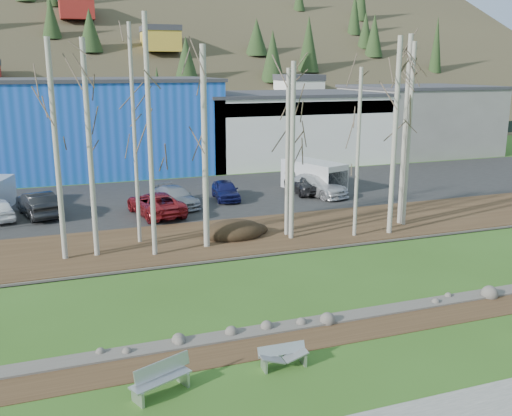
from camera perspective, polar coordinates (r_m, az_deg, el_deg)
name	(u,v)px	position (r m, az deg, el deg)	size (l,w,h in m)	color
ground	(402,354)	(20.16, 14.36, -13.93)	(200.00, 200.00, 0.00)	#2D5018
footpath	(474,411)	(17.79, 20.99, -18.44)	(80.00, 2.00, 0.04)	slate
dirt_strip	(369,327)	(21.72, 11.22, -11.59)	(80.00, 1.80, 0.03)	#382616
near_bank_rocks	(355,316)	(22.50, 9.89, -10.63)	(80.00, 0.80, 0.50)	#47423D
river	(310,280)	(25.84, 5.38, -7.16)	(80.00, 8.00, 0.90)	#132330
far_bank_rocks	(276,253)	(29.38, 1.98, -4.48)	(80.00, 0.80, 0.46)	#47423D
far_bank	(255,234)	(32.21, -0.14, -2.66)	(80.00, 7.00, 0.15)	#382616
parking_lot	(206,196)	(41.93, -5.00, 1.20)	(80.00, 14.00, 0.14)	black
building_blue	(101,125)	(53.98, -15.25, 8.01)	(20.40, 12.24, 8.30)	#124AAE
building_white	(284,126)	(58.34, 2.85, 8.15)	(18.36, 12.24, 6.80)	silver
building_grey	(418,119)	(66.15, 15.89, 8.54)	(14.28, 12.24, 7.30)	slate
hillside	(108,14)	(99.44, -14.55, 18.26)	(160.00, 72.00, 35.00)	#332C1F
bench_intact	(161,378)	(17.53, -9.45, -16.44)	(1.94, 1.24, 0.94)	#AFB1B4
bench_damaged	(283,356)	(18.70, 2.73, -14.58)	(1.59, 0.56, 0.70)	#AFB1B4
seagull	(279,354)	(19.17, 2.33, -14.38)	(0.45, 0.24, 0.33)	gold
dirt_mound	(234,230)	(31.56, -2.23, -2.24)	(3.43, 2.42, 0.67)	black
birch_0	(57,152)	(28.42, -19.32, 5.26)	(0.26, 0.26, 10.45)	#A29D93
birch_1	(135,137)	(30.14, -12.05, 6.99)	(0.20, 0.20, 11.28)	#A29D93
birch_2	(205,149)	(28.90, -5.14, 5.88)	(0.30, 0.30, 10.21)	#A29D93
birch_3	(150,139)	(27.83, -10.56, 6.82)	(0.24, 0.24, 11.58)	#A29D93
birch_4	(292,153)	(30.38, 3.65, 5.55)	(0.26, 0.26, 9.42)	#A29D93
birch_5	(288,154)	(31.05, 3.17, 5.42)	(0.24, 0.24, 9.08)	#A29D93
birch_6	(358,154)	(31.29, 10.14, 5.32)	(0.20, 0.20, 9.12)	#A29D93
birch_7	(405,132)	(34.38, 14.67, 7.37)	(0.27, 0.27, 10.92)	#A29D93
birch_8	(395,138)	(32.13, 13.69, 6.82)	(0.27, 0.27, 10.72)	#A29D93
birch_9	(409,136)	(34.14, 15.02, 6.95)	(0.24, 0.24, 10.50)	#A29D93
birch_10	(90,151)	(28.47, -16.28, 5.50)	(0.26, 0.26, 10.45)	#A29D93
car_1	(38,204)	(38.22, -20.98, 0.38)	(1.66, 4.77, 1.57)	black
car_2	(156,204)	(36.53, -10.01, 0.43)	(2.44, 5.29, 1.47)	maroon
car_3	(175,197)	(38.55, -8.08, 1.11)	(1.87, 4.61, 1.34)	gray
car_4	(226,190)	(40.29, -3.05, 1.80)	(1.59, 3.96, 1.35)	#14184E
car_5	(306,183)	(42.73, 5.00, 2.46)	(2.23, 4.84, 1.34)	#2B2A2D
car_6	(317,185)	(41.81, 6.14, 2.30)	(2.13, 5.23, 1.52)	#BBBABD
van_white	(316,176)	(43.19, 5.98, 3.16)	(3.65, 5.51, 2.23)	silver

